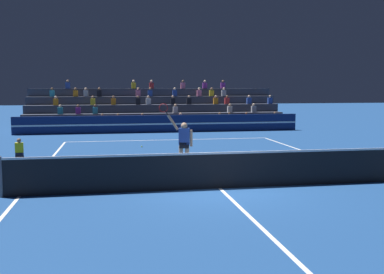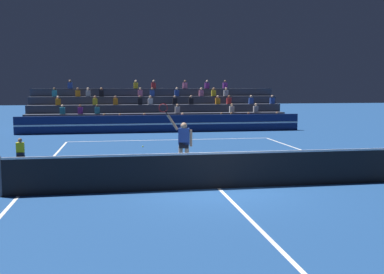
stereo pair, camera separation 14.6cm
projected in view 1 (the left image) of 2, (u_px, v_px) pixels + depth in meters
ground_plane at (220, 188)px, 12.91m from camera, size 120.00×120.00×0.00m
court_lines at (220, 188)px, 12.91m from camera, size 11.10×23.90×0.01m
tennis_net at (220, 170)px, 12.85m from camera, size 12.00×0.10×1.10m
sponsor_banner_wall at (161, 124)px, 28.46m from camera, size 18.00×0.26×1.10m
bleacher_stand at (155, 113)px, 32.12m from camera, size 17.64×4.75×3.38m
ball_kid_courtside at (19, 151)px, 18.06m from camera, size 0.30×0.36×0.84m
tennis_player at (183, 144)px, 15.22m from camera, size 1.17×0.46×2.41m
tennis_ball at (142, 147)px, 21.61m from camera, size 0.07×0.07×0.07m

